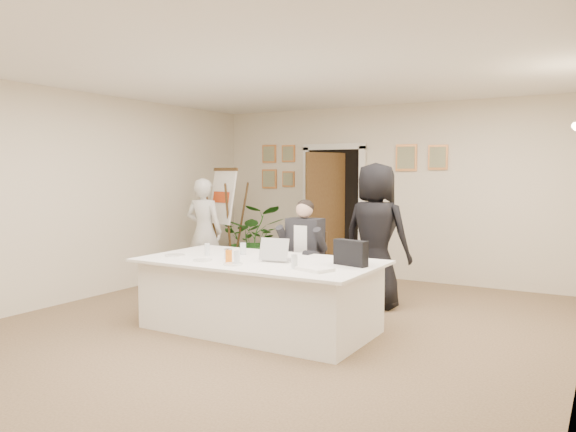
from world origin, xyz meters
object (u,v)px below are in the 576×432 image
(flip_chart, at_px, (228,229))
(oj_glass, at_px, (229,256))
(seated_man, at_px, (303,255))
(laptop_bag, at_px, (351,253))
(standing_woman, at_px, (376,235))
(paper_stack, at_px, (315,269))
(potted_palm, at_px, (253,239))
(laptop, at_px, (280,248))
(standing_man, at_px, (204,232))
(steel_jug, at_px, (228,254))
(conference_table, at_px, (260,294))

(flip_chart, height_order, oj_glass, flip_chart)
(seated_man, xyz_separation_m, laptop_bag, (1.01, -0.84, 0.20))
(standing_woman, distance_m, paper_stack, 1.95)
(potted_palm, bearing_deg, standing_woman, -22.67)
(laptop, bearing_deg, paper_stack, -38.19)
(standing_woman, relative_size, laptop_bag, 4.92)
(standing_man, xyz_separation_m, laptop, (2.33, -1.61, 0.10))
(standing_woman, xyz_separation_m, oj_glass, (-0.88, -1.96, -0.08))
(paper_stack, bearing_deg, steel_jug, 171.47)
(laptop, distance_m, steel_jug, 0.59)
(standing_woman, relative_size, paper_stack, 5.60)
(conference_table, xyz_separation_m, laptop, (0.22, 0.05, 0.52))
(seated_man, height_order, flip_chart, flip_chart)
(laptop, bearing_deg, potted_palm, 120.27)
(conference_table, xyz_separation_m, laptop_bag, (1.01, 0.14, 0.51))
(steel_jug, bearing_deg, oj_glass, -51.91)
(seated_man, bearing_deg, laptop_bag, -45.56)
(conference_table, height_order, potted_palm, potted_palm)
(seated_man, xyz_separation_m, paper_stack, (0.83, -1.28, 0.09))
(flip_chart, height_order, steel_jug, flip_chart)
(standing_man, xyz_separation_m, standing_woman, (2.80, -0.03, 0.11))
(steel_jug, bearing_deg, flip_chart, 126.46)
(standing_man, height_order, laptop, standing_man)
(potted_palm, height_order, steel_jug, potted_palm)
(oj_glass, bearing_deg, steel_jug, 128.09)
(laptop_bag, bearing_deg, standing_man, 168.19)
(laptop_bag, height_order, paper_stack, laptop_bag)
(paper_stack, bearing_deg, standing_man, 146.19)
(conference_table, relative_size, standing_woman, 1.41)
(flip_chart, bearing_deg, laptop_bag, -34.07)
(potted_palm, bearing_deg, steel_jug, -61.16)
(laptop_bag, xyz_separation_m, paper_stack, (-0.18, -0.44, -0.11))
(standing_man, xyz_separation_m, laptop_bag, (3.11, -1.52, 0.09))
(standing_man, height_order, steel_jug, standing_man)
(steel_jug, bearing_deg, potted_palm, 118.84)
(standing_woman, xyz_separation_m, steel_jug, (-1.03, -1.76, -0.09))
(laptop, bearing_deg, oj_glass, -145.38)
(laptop_bag, xyz_separation_m, oj_glass, (-1.19, -0.46, -0.07))
(seated_man, relative_size, standing_woman, 0.76)
(standing_man, relative_size, standing_woman, 0.88)
(standing_man, bearing_deg, conference_table, 132.92)
(standing_man, distance_m, potted_palm, 1.10)
(laptop, relative_size, laptop_bag, 0.92)
(seated_man, height_order, standing_man, standing_man)
(potted_palm, bearing_deg, oj_glass, -60.50)
(seated_man, relative_size, flip_chart, 0.80)
(oj_glass, bearing_deg, laptop_bag, 21.28)
(paper_stack, bearing_deg, potted_palm, 132.12)
(standing_woman, distance_m, potted_palm, 2.84)
(seated_man, relative_size, potted_palm, 1.18)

